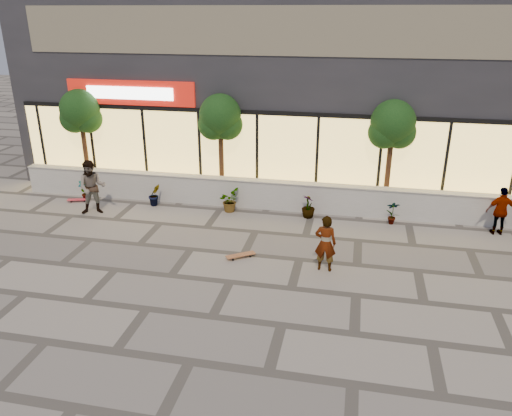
% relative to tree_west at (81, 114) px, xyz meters
% --- Properties ---
extents(ground, '(80.00, 80.00, 0.00)m').
position_rel_tree_west_xyz_m(ground, '(9.00, -7.70, -2.99)').
color(ground, gray).
rests_on(ground, ground).
extents(planter_wall, '(22.00, 0.42, 1.04)m').
position_rel_tree_west_xyz_m(planter_wall, '(9.00, -0.70, -2.46)').
color(planter_wall, silver).
rests_on(planter_wall, ground).
extents(retail_building, '(24.00, 9.17, 8.50)m').
position_rel_tree_west_xyz_m(retail_building, '(9.00, 4.79, 1.26)').
color(retail_building, '#26272C').
rests_on(retail_building, ground).
extents(shrub_a, '(0.43, 0.29, 0.81)m').
position_rel_tree_west_xyz_m(shrub_a, '(0.50, -1.25, -2.58)').
color(shrub_a, '#103412').
rests_on(shrub_a, ground).
extents(shrub_b, '(0.57, 0.57, 0.81)m').
position_rel_tree_west_xyz_m(shrub_b, '(3.30, -1.25, -2.58)').
color(shrub_b, '#103412').
rests_on(shrub_b, ground).
extents(shrub_c, '(0.68, 0.77, 0.81)m').
position_rel_tree_west_xyz_m(shrub_c, '(6.10, -1.25, -2.58)').
color(shrub_c, '#103412').
rests_on(shrub_c, ground).
extents(shrub_d, '(0.64, 0.64, 0.81)m').
position_rel_tree_west_xyz_m(shrub_d, '(8.90, -1.25, -2.58)').
color(shrub_d, '#103412').
rests_on(shrub_d, ground).
extents(shrub_e, '(0.46, 0.35, 0.81)m').
position_rel_tree_west_xyz_m(shrub_e, '(11.70, -1.25, -2.58)').
color(shrub_e, '#103412').
rests_on(shrub_e, ground).
extents(tree_west, '(1.60, 1.50, 3.92)m').
position_rel_tree_west_xyz_m(tree_west, '(0.00, 0.00, 0.00)').
color(tree_west, '#412717').
rests_on(tree_west, ground).
extents(tree_midwest, '(1.60, 1.50, 3.92)m').
position_rel_tree_west_xyz_m(tree_midwest, '(5.50, 0.00, 0.00)').
color(tree_midwest, '#412717').
rests_on(tree_midwest, ground).
extents(tree_mideast, '(1.60, 1.50, 3.92)m').
position_rel_tree_west_xyz_m(tree_mideast, '(11.50, 0.00, 0.00)').
color(tree_mideast, '#412717').
rests_on(tree_mideast, ground).
extents(skater_center, '(0.61, 0.42, 1.60)m').
position_rel_tree_west_xyz_m(skater_center, '(9.74, -4.88, -2.18)').
color(skater_center, silver).
rests_on(skater_center, ground).
extents(skater_left, '(1.13, 1.01, 1.92)m').
position_rel_tree_west_xyz_m(skater_left, '(1.54, -2.41, -2.03)').
color(skater_left, '#8D735B').
rests_on(skater_left, ground).
extents(skater_right_near, '(0.95, 0.48, 1.57)m').
position_rel_tree_west_xyz_m(skater_right_near, '(14.96, -1.40, -2.20)').
color(skater_right_near, white).
rests_on(skater_right_near, ground).
extents(skateboard_center, '(0.84, 0.68, 0.10)m').
position_rel_tree_west_xyz_m(skateboard_center, '(7.33, -4.68, -2.90)').
color(skateboard_center, brown).
rests_on(skateboard_center, ground).
extents(skateboard_left, '(0.80, 0.42, 0.09)m').
position_rel_tree_west_xyz_m(skateboard_left, '(0.34, -1.50, -2.91)').
color(skateboard_left, red).
rests_on(skateboard_left, ground).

